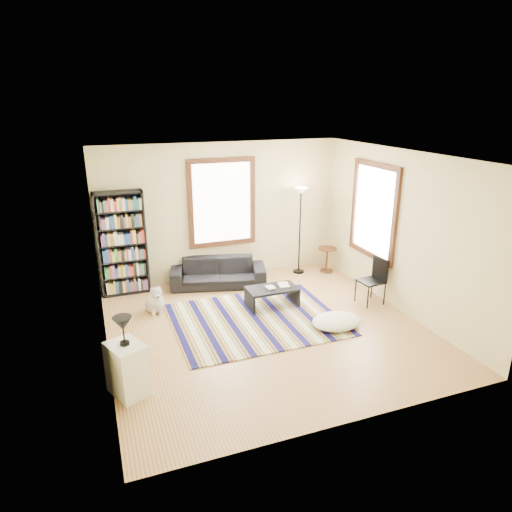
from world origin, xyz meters
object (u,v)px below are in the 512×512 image
object	(u,v)px
folding_chair	(371,281)
dog	(154,298)
coffee_table	(272,297)
floor_cushion	(336,321)
sofa	(218,272)
floor_lamp	(300,231)
side_table	(327,260)
bookshelf	(122,244)
white_cabinet	(127,369)

from	to	relation	value
folding_chair	dog	size ratio (longest dim) A/B	1.62
coffee_table	floor_cushion	world-z (taller)	coffee_table
sofa	floor_lamp	bearing A→B (deg)	17.68
floor_lamp	dog	distance (m)	3.42
side_table	coffee_table	bearing A→B (deg)	-145.71
folding_chair	dog	world-z (taller)	folding_chair
bookshelf	side_table	bearing A→B (deg)	-4.57
floor_lamp	dog	size ratio (longest dim) A/B	3.51
dog	coffee_table	bearing A→B (deg)	-18.72
white_cabinet	floor_cushion	bearing A→B (deg)	-12.77
floor_lamp	white_cabinet	xyz separation A→B (m)	(-3.91, -3.16, -0.58)
bookshelf	side_table	size ratio (longest dim) A/B	3.70
white_cabinet	coffee_table	bearing A→B (deg)	9.71
dog	bookshelf	bearing A→B (deg)	105.90
floor_lamp	white_cabinet	size ratio (longest dim) A/B	2.66
dog	floor_cushion	bearing A→B (deg)	-35.59
coffee_table	white_cabinet	distance (m)	3.23
floor_cushion	dog	bearing A→B (deg)	149.05
sofa	folding_chair	world-z (taller)	folding_chair
sofa	coffee_table	xyz separation A→B (m)	(0.64, -1.29, -0.09)
coffee_table	side_table	distance (m)	2.17
sofa	floor_cushion	world-z (taller)	sofa
side_table	dog	bearing A→B (deg)	-169.45
floor_lamp	dog	xyz separation A→B (m)	(-3.24, -0.88, -0.67)
floor_cushion	side_table	size ratio (longest dim) A/B	1.56
bookshelf	side_table	world-z (taller)	bookshelf
sofa	white_cabinet	distance (m)	3.69
folding_chair	floor_cushion	bearing A→B (deg)	-154.88
side_table	dog	distance (m)	3.90
side_table	white_cabinet	size ratio (longest dim) A/B	0.77
floor_cushion	floor_lamp	xyz separation A→B (m)	(0.51, 2.52, 0.82)
coffee_table	sofa	bearing A→B (deg)	116.50
sofa	side_table	size ratio (longest dim) A/B	3.49
bookshelf	side_table	xyz separation A→B (m)	(4.22, -0.34, -0.73)
white_cabinet	dog	world-z (taller)	white_cabinet
coffee_table	white_cabinet	bearing A→B (deg)	-146.88
sofa	white_cabinet	world-z (taller)	white_cabinet
sofa	white_cabinet	size ratio (longest dim) A/B	2.69
sofa	dog	size ratio (longest dim) A/B	3.55
dog	white_cabinet	bearing A→B (deg)	-111.06
sofa	floor_lamp	world-z (taller)	floor_lamp
sofa	bookshelf	world-z (taller)	bookshelf
bookshelf	dog	size ratio (longest dim) A/B	3.78
floor_lamp	white_cabinet	distance (m)	5.06
coffee_table	side_table	size ratio (longest dim) A/B	1.67
bookshelf	floor_lamp	xyz separation A→B (m)	(3.63, -0.17, -0.07)
sofa	side_table	world-z (taller)	sofa
coffee_table	floor_lamp	bearing A→B (deg)	49.21
coffee_table	dog	bearing A→B (deg)	165.92
dog	sofa	bearing A→B (deg)	24.69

